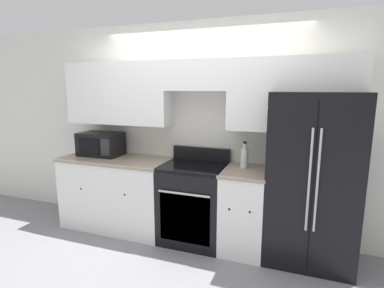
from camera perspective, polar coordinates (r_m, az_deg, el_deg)
ground_plane at (r=3.58m, az=-1.79°, el=-19.81°), size 12.00×12.00×0.00m
wall_back at (r=3.65m, az=1.45°, el=5.38°), size 8.00×0.39×2.60m
lower_cabinets_left at (r=4.09m, az=-14.07°, el=-8.95°), size 1.42×0.64×0.93m
lower_cabinets_right at (r=3.49m, az=9.94°, el=-12.25°), size 0.49×0.64×0.93m
oven_range at (r=3.63m, az=0.34°, el=-11.10°), size 0.74×0.65×1.09m
refrigerator at (r=3.34m, az=21.79°, el=-6.22°), size 0.88×0.72×1.78m
microwave at (r=4.15m, az=-16.98°, el=0.00°), size 0.55×0.36×0.30m
bottle at (r=3.41m, az=9.94°, el=-2.50°), size 0.09×0.09×0.30m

